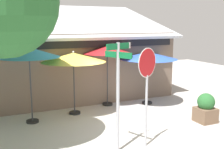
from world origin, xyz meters
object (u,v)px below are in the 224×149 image
(street_sign_post, at_px, (118,86))
(patio_umbrella_mustard_center, at_px, (73,58))
(stop_sign, at_px, (147,78))
(patio_umbrella_teal_left, at_px, (29,53))
(patio_umbrella_crimson_right, at_px, (107,50))
(sidewalk_planter, at_px, (206,108))
(patio_umbrella_royal_blue_far_right, at_px, (148,56))

(street_sign_post, bearing_deg, patio_umbrella_mustard_center, 92.15)
(stop_sign, bearing_deg, patio_umbrella_mustard_center, 105.40)
(patio_umbrella_teal_left, bearing_deg, stop_sign, -51.39)
(stop_sign, height_order, patio_umbrella_crimson_right, stop_sign)
(sidewalk_planter, bearing_deg, street_sign_post, -168.23)
(patio_umbrella_mustard_center, relative_size, patio_umbrella_crimson_right, 0.93)
(stop_sign, bearing_deg, street_sign_post, 178.12)
(stop_sign, relative_size, sidewalk_planter, 2.69)
(patio_umbrella_teal_left, height_order, patio_umbrella_crimson_right, patio_umbrella_teal_left)
(patio_umbrella_teal_left, bearing_deg, street_sign_post, -61.51)
(patio_umbrella_royal_blue_far_right, bearing_deg, patio_umbrella_teal_left, -175.82)
(patio_umbrella_teal_left, relative_size, patio_umbrella_royal_blue_far_right, 1.10)
(patio_umbrella_crimson_right, height_order, sidewalk_planter, patio_umbrella_crimson_right)
(street_sign_post, distance_m, patio_umbrella_mustard_center, 3.66)
(street_sign_post, distance_m, patio_umbrella_crimson_right, 4.51)
(stop_sign, bearing_deg, sidewalk_planter, 15.57)
(patio_umbrella_crimson_right, bearing_deg, sidewalk_planter, -55.44)
(street_sign_post, relative_size, patio_umbrella_mustard_center, 1.21)
(patio_umbrella_teal_left, xyz_separation_m, patio_umbrella_royal_blue_far_right, (5.01, 0.37, -0.37))
(street_sign_post, height_order, patio_umbrella_royal_blue_far_right, street_sign_post)
(patio_umbrella_mustard_center, xyz_separation_m, patio_umbrella_crimson_right, (1.65, 0.58, 0.17))
(patio_umbrella_teal_left, distance_m, patio_umbrella_mustard_center, 1.72)
(patio_umbrella_mustard_center, relative_size, patio_umbrella_royal_blue_far_right, 0.98)
(patio_umbrella_royal_blue_far_right, relative_size, sidewalk_planter, 2.39)
(patio_umbrella_royal_blue_far_right, bearing_deg, patio_umbrella_crimson_right, 162.64)
(patio_umbrella_crimson_right, xyz_separation_m, sidewalk_planter, (2.35, -3.41, -1.88))
(patio_umbrella_mustard_center, height_order, sidewalk_planter, patio_umbrella_mustard_center)
(patio_umbrella_teal_left, xyz_separation_m, patio_umbrella_mustard_center, (1.67, 0.31, -0.28))
(patio_umbrella_teal_left, distance_m, sidewalk_planter, 6.51)
(patio_umbrella_teal_left, height_order, patio_umbrella_mustard_center, patio_umbrella_teal_left)
(street_sign_post, relative_size, stop_sign, 1.06)
(street_sign_post, bearing_deg, patio_umbrella_teal_left, 118.49)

